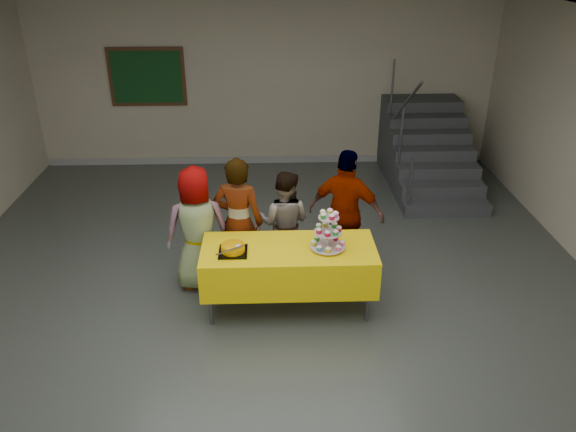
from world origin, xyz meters
name	(u,v)px	position (x,y,z in m)	size (l,w,h in m)	color
room_shell	(264,140)	(0.00, 0.02, 2.13)	(10.00, 10.04, 3.02)	#4C514C
bake_table	(289,265)	(0.24, 0.45, 0.56)	(1.88, 0.78, 0.77)	#595960
cupcake_stand	(328,233)	(0.66, 0.43, 0.95)	(0.38, 0.38, 0.44)	silver
bear_cake	(233,248)	(-0.35, 0.37, 0.83)	(0.32, 0.36, 0.12)	black
schoolchild_a	(197,229)	(-0.79, 0.96, 0.75)	(0.73, 0.48, 1.50)	slate
schoolchild_b	(238,223)	(-0.32, 1.01, 0.80)	(0.58, 0.38, 1.60)	slate
schoolchild_c	(285,223)	(0.22, 1.24, 0.66)	(0.65, 0.50, 1.33)	slate
schoolchild_d	(346,213)	(0.96, 1.22, 0.79)	(0.93, 0.39, 1.59)	slate
staircase	(425,152)	(2.70, 4.13, 0.49)	(1.30, 2.40, 2.04)	#424447
noticeboard	(147,77)	(-2.03, 4.96, 1.60)	(1.30, 0.05, 1.00)	#472B16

